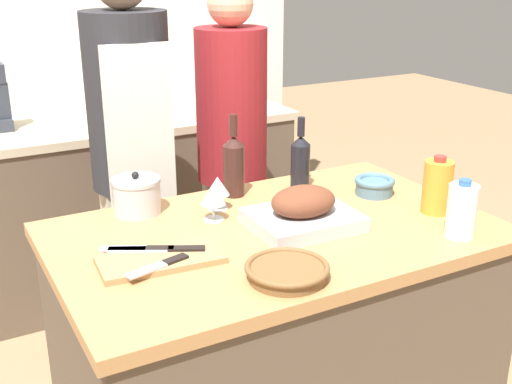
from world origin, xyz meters
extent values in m
cube|color=brown|center=(0.00, 0.00, 0.44)|extent=(1.29, 0.81, 0.88)
cube|color=#B27F4C|center=(0.00, 0.00, 0.90)|extent=(1.33, 0.83, 0.04)
cube|color=brown|center=(0.00, 1.58, 0.44)|extent=(1.74, 0.58, 0.88)
cube|color=beige|center=(0.00, 1.58, 0.90)|extent=(1.80, 0.60, 0.04)
cube|color=silver|center=(0.00, 1.93, 1.27)|extent=(2.30, 0.10, 2.55)
cube|color=#BCBCC1|center=(0.08, -0.02, 0.94)|extent=(0.33, 0.27, 0.04)
ellipsoid|color=brown|center=(0.08, -0.02, 1.00)|extent=(0.21, 0.16, 0.09)
cylinder|color=brown|center=(-0.13, -0.29, 0.93)|extent=(0.20, 0.20, 0.03)
torus|color=brown|center=(-0.13, -0.29, 0.95)|extent=(0.22, 0.22, 0.02)
cube|color=#AD7F51|center=(-0.39, -0.05, 0.93)|extent=(0.35, 0.19, 0.02)
cylinder|color=#B7B7BC|center=(-0.32, 0.33, 0.97)|extent=(0.15, 0.15, 0.10)
cylinder|color=#B7B7BC|center=(-0.32, 0.33, 1.03)|extent=(0.16, 0.16, 0.01)
sphere|color=black|center=(-0.32, 0.33, 1.05)|extent=(0.02, 0.02, 0.02)
cylinder|color=slate|center=(0.45, 0.10, 0.94)|extent=(0.13, 0.13, 0.05)
torus|color=slate|center=(0.45, 0.10, 0.97)|extent=(0.14, 0.14, 0.02)
cylinder|color=orange|center=(0.52, -0.13, 1.00)|extent=(0.09, 0.09, 0.17)
cylinder|color=red|center=(0.52, -0.13, 1.10)|extent=(0.04, 0.04, 0.02)
cylinder|color=white|center=(0.45, -0.30, 1.00)|extent=(0.09, 0.09, 0.16)
cylinder|color=#3360B2|center=(0.45, -0.30, 1.09)|extent=(0.04, 0.04, 0.02)
cylinder|color=#381E19|center=(0.02, 0.32, 1.01)|extent=(0.07, 0.07, 0.18)
cone|color=#381E19|center=(0.02, 0.32, 1.11)|extent=(0.07, 0.07, 0.03)
cylinder|color=#381E19|center=(0.02, 0.32, 1.17)|extent=(0.03, 0.03, 0.07)
cylinder|color=black|center=(0.26, 0.28, 1.00)|extent=(0.07, 0.07, 0.16)
cone|color=black|center=(0.26, 0.28, 1.09)|extent=(0.07, 0.07, 0.03)
cylinder|color=black|center=(0.26, 0.28, 1.14)|extent=(0.03, 0.03, 0.07)
cylinder|color=silver|center=(-0.14, 0.16, 0.92)|extent=(0.07, 0.07, 0.00)
cylinder|color=silver|center=(-0.14, 0.16, 0.95)|extent=(0.01, 0.01, 0.05)
cone|color=silver|center=(-0.14, 0.16, 1.00)|extent=(0.08, 0.08, 0.06)
cylinder|color=silver|center=(-0.08, 0.23, 0.92)|extent=(0.07, 0.07, 0.00)
cylinder|color=silver|center=(-0.08, 0.23, 0.95)|extent=(0.01, 0.01, 0.05)
cone|color=silver|center=(-0.08, 0.23, 1.00)|extent=(0.08, 0.08, 0.06)
cube|color=#B7B7BC|center=(-0.43, 0.02, 0.94)|extent=(0.16, 0.10, 0.01)
cube|color=black|center=(-0.31, -0.04, 0.94)|extent=(0.10, 0.07, 0.01)
cube|color=#B7B7BC|center=(-0.45, -0.11, 0.94)|extent=(0.12, 0.06, 0.01)
cube|color=black|center=(-0.36, -0.09, 0.94)|extent=(0.07, 0.04, 0.01)
cube|color=#B7B7BC|center=(-0.46, 0.04, 0.94)|extent=(0.13, 0.09, 0.01)
cube|color=black|center=(-0.37, -0.01, 0.94)|extent=(0.08, 0.06, 0.01)
cube|color=#333842|center=(-0.53, 1.65, 1.06)|extent=(0.05, 0.08, 0.17)
cylinder|color=#234C28|center=(0.48, 1.63, 1.01)|extent=(0.05, 0.05, 0.17)
cylinder|color=black|center=(0.48, 1.63, 1.10)|extent=(0.02, 0.02, 0.02)
cube|color=beige|center=(-0.17, 0.85, 0.41)|extent=(0.28, 0.20, 0.82)
cylinder|color=#28282D|center=(-0.17, 0.85, 1.17)|extent=(0.33, 0.33, 0.69)
cube|color=silver|center=(-0.18, 0.69, 0.97)|extent=(0.26, 0.04, 0.87)
cube|color=beige|center=(0.28, 0.86, 0.39)|extent=(0.27, 0.21, 0.78)
cylinder|color=maroon|center=(0.28, 0.86, 1.10)|extent=(0.30, 0.30, 0.65)
sphere|color=#DBAD89|center=(0.28, 0.86, 1.52)|extent=(0.19, 0.19, 0.19)
camera|label=1|loc=(-0.91, -1.54, 1.70)|focal=45.00mm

